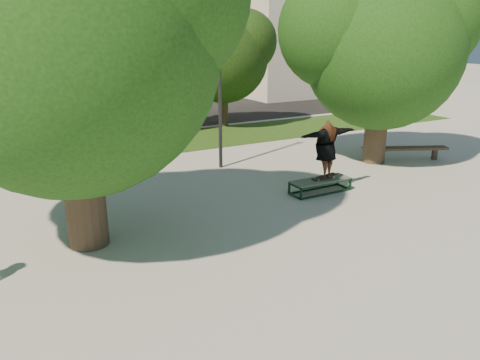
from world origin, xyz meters
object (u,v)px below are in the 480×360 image
tree_right (380,41)px  car_silver_b (136,111)px  bench (405,149)px  car_grey (76,108)px  lamppost (220,72)px  grind_box (320,186)px  tree_left (61,27)px  car_silver_a (38,117)px  car_dark (13,121)px

tree_right → car_silver_b: 12.09m
bench → car_grey: 15.76m
lamppost → bench: 7.12m
bench → grind_box: bearing=-140.1°
tree_left → tree_right: 10.41m
tree_right → bench: 3.92m
car_grey → car_silver_b: 3.27m
lamppost → car_silver_b: size_ratio=1.20×
car_silver_b → grind_box: bearing=-81.2°
tree_left → lamppost: (5.29, 3.91, -1.27)m
tree_left → lamppost: size_ratio=1.16×
car_grey → grind_box: bearing=-63.1°
lamppost → car_grey: lamppost is taller
grind_box → car_silver_a: size_ratio=0.48×
bench → lamppost: bearing=-176.6°
lamppost → car_silver_a: bearing=114.6°
tree_right → lamppost: bearing=158.7°
lamppost → car_dark: (-5.63, 8.50, -2.42)m
lamppost → grind_box: 4.91m
car_dark → bench: bearing=-38.9°
tree_right → car_grey: bearing=120.6°
tree_left → car_silver_b: 13.89m
tree_left → car_silver_a: (0.79, 13.73, -3.78)m
tree_left → car_silver_b: bearing=67.8°
bench → car_dark: bearing=161.8°
lamppost → bench: (6.13, -2.36, -2.76)m
tree_right → car_dark: bearing=135.4°
grind_box → lamppost: bearing=109.1°
grind_box → car_silver_b: 12.30m
tree_left → car_silver_a: tree_left is taller
car_silver_a → tree_left: bearing=-99.2°
bench → car_silver_b: car_silver_b is taller
tree_left → car_dark: (-0.34, 12.41, -3.69)m
tree_left → car_silver_a: 14.26m
bench → car_silver_b: size_ratio=0.58×
car_silver_a → car_dark: 1.75m
car_silver_a → car_dark: bearing=-136.5°
tree_left → bench: (11.42, 1.54, -4.03)m
tree_right → car_silver_a: size_ratio=1.74×
car_grey → car_silver_b: size_ratio=1.06×
tree_right → car_silver_a: (-9.42, 11.74, -3.46)m
tree_right → grind_box: size_ratio=3.62×
tree_left → bench: bearing=7.7°
grind_box → tree_right: bearing=26.1°
grind_box → car_grey: (-3.87, 14.46, 0.56)m
tree_left → car_dark: tree_left is taller
grind_box → car_dark: car_dark is taller
grind_box → car_grey: bearing=105.0°
grind_box → car_silver_b: (-1.51, 12.20, 0.55)m
car_silver_a → car_dark: car_dark is taller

